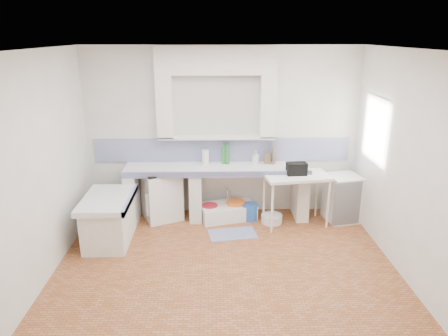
{
  "coord_description": "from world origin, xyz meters",
  "views": [
    {
      "loc": [
        -0.15,
        -4.75,
        2.97
      ],
      "look_at": [
        0.0,
        1.0,
        1.1
      ],
      "focal_mm": 33.35,
      "sensor_mm": 36.0,
      "label": 1
    }
  ],
  "objects_px": {
    "side_table": "(295,200)",
    "stove": "(162,195)",
    "sink": "(228,212)",
    "fridge": "(342,198)"
  },
  "relations": [
    {
      "from": "stove",
      "to": "sink",
      "type": "height_order",
      "value": "stove"
    },
    {
      "from": "side_table",
      "to": "stove",
      "type": "bearing_deg",
      "value": 163.5
    },
    {
      "from": "stove",
      "to": "fridge",
      "type": "bearing_deg",
      "value": -26.89
    },
    {
      "from": "sink",
      "to": "stove",
      "type": "bearing_deg",
      "value": 162.23
    },
    {
      "from": "stove",
      "to": "side_table",
      "type": "relative_size",
      "value": 0.8
    },
    {
      "from": "sink",
      "to": "side_table",
      "type": "relative_size",
      "value": 0.89
    },
    {
      "from": "stove",
      "to": "side_table",
      "type": "xyz_separation_m",
      "value": [
        2.18,
        -0.29,
        0.02
      ]
    },
    {
      "from": "stove",
      "to": "side_table",
      "type": "height_order",
      "value": "stove"
    },
    {
      "from": "sink",
      "to": "fridge",
      "type": "distance_m",
      "value": 1.91
    },
    {
      "from": "sink",
      "to": "fridge",
      "type": "xyz_separation_m",
      "value": [
        1.89,
        -0.1,
        0.28
      ]
    }
  ]
}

